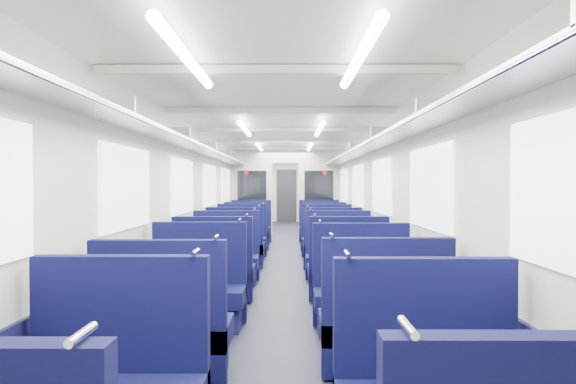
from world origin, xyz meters
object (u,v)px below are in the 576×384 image
(seat_6, at_px, (198,294))
(seat_10, at_px, (225,261))
(seat_12, at_px, (235,249))
(seat_8, at_px, (214,274))
(seat_4, at_px, (163,335))
(seat_14, at_px, (241,241))
(seat_11, at_px, (339,260))
(seat_16, at_px, (247,235))
(end_door, at_px, (287,196))
(seat_7, at_px, (363,297))
(bulkhead, at_px, (285,192))
(seat_9, at_px, (347,274))
(seat_13, at_px, (332,250))
(seat_15, at_px, (327,242))
(seat_18, at_px, (251,230))
(seat_5, at_px, (384,330))
(seat_19, at_px, (319,230))
(seat_17, at_px, (323,236))

(seat_6, distance_m, seat_10, 2.13)
(seat_12, bearing_deg, seat_10, -90.00)
(seat_8, relative_size, seat_12, 1.00)
(seat_4, xyz_separation_m, seat_14, (0.00, 5.83, 0.00))
(seat_11, distance_m, seat_16, 3.91)
(end_door, height_order, seat_7, end_door)
(seat_4, distance_m, seat_10, 3.47)
(bulkhead, xyz_separation_m, seat_9, (0.83, -6.68, -0.90))
(seat_4, height_order, seat_13, same)
(seat_4, distance_m, seat_15, 5.98)
(seat_15, relative_size, seat_16, 1.00)
(seat_16, xyz_separation_m, seat_18, (0.00, 1.07, 0.00))
(seat_5, xyz_separation_m, seat_19, (0.00, 8.03, 0.00))
(seat_11, height_order, seat_12, same)
(end_door, distance_m, seat_18, 6.94)
(seat_6, bearing_deg, seat_5, -35.85)
(end_door, bearing_deg, seat_9, -86.21)
(seat_5, relative_size, seat_8, 1.00)
(seat_6, bearing_deg, seat_15, 69.37)
(seat_15, bearing_deg, seat_19, 90.00)
(seat_12, distance_m, seat_14, 1.04)
(seat_7, distance_m, seat_13, 3.46)
(bulkhead, bearing_deg, seat_6, -96.07)
(seat_15, height_order, seat_17, same)
(seat_6, bearing_deg, seat_12, 90.00)
(seat_5, bearing_deg, seat_17, 90.00)
(end_door, xyz_separation_m, seat_11, (0.83, -11.47, -0.67))
(seat_4, bearing_deg, seat_14, 90.00)
(seat_5, height_order, seat_14, same)
(seat_11, relative_size, seat_17, 1.00)
(seat_15, bearing_deg, seat_17, 90.00)
(seat_16, distance_m, seat_18, 1.07)
(seat_13, xyz_separation_m, seat_14, (-1.66, 1.17, 0.00))
(bulkhead, relative_size, seat_17, 2.57)
(bulkhead, distance_m, seat_10, 5.80)
(seat_14, distance_m, seat_17, 1.97)
(seat_13, bearing_deg, seat_19, 90.00)
(bulkhead, height_order, seat_13, bulkhead)
(seat_8, bearing_deg, seat_16, 90.00)
(seat_5, bearing_deg, seat_19, 90.00)
(seat_12, bearing_deg, seat_5, -70.38)
(seat_7, distance_m, seat_16, 6.10)
(end_door, xyz_separation_m, seat_17, (0.83, -8.11, -0.67))
(seat_5, distance_m, seat_12, 4.94)
(seat_14, bearing_deg, seat_7, -70.28)
(seat_18, bearing_deg, end_door, 83.10)
(bulkhead, distance_m, seat_17, 2.56)
(seat_10, xyz_separation_m, seat_13, (1.66, 1.20, 0.00))
(seat_4, height_order, seat_15, same)
(seat_10, bearing_deg, seat_15, 53.91)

